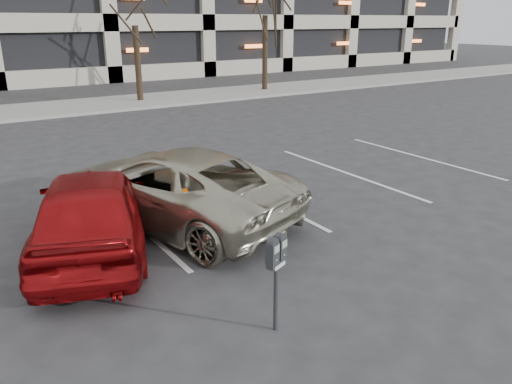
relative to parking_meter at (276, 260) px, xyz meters
name	(u,v)px	position (x,y,z in m)	size (l,w,h in m)	color
ground	(257,245)	(1.17, 2.20, -0.96)	(140.00, 140.00, 0.00)	#28282B
sidewalk	(51,109)	(1.17, 18.20, -0.90)	(80.00, 4.00, 0.12)	gray
stall_lines	(132,219)	(-0.23, 4.50, -0.95)	(16.90, 5.20, 0.00)	silver
parking_meter	(276,260)	(0.00, 0.00, 0.00)	(0.34, 0.23, 1.25)	black
suv_silver	(173,186)	(0.45, 3.98, -0.26)	(3.92, 5.52, 1.40)	#AFA995
car_red	(92,210)	(-1.20, 3.51, -0.24)	(1.69, 4.21, 1.43)	maroon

